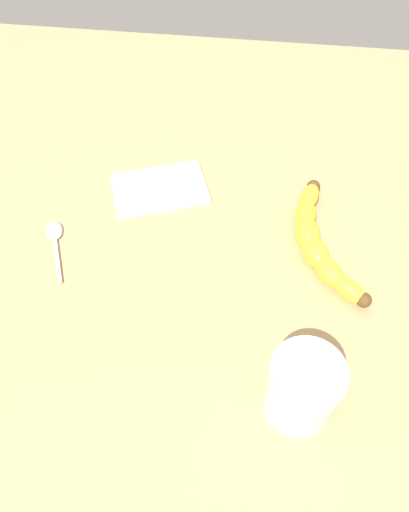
% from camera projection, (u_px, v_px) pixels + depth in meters
% --- Properties ---
extents(wooden_tabletop, '(1.20, 1.20, 0.03)m').
position_uv_depth(wooden_tabletop, '(186.00, 286.00, 0.72)').
color(wooden_tabletop, tan).
rests_on(wooden_tabletop, ground).
extents(banana, '(0.10, 0.22, 0.03)m').
position_uv_depth(banana, '(318.00, 242.00, 0.72)').
color(banana, yellow).
rests_on(banana, wooden_tabletop).
extents(smoothie_glass, '(0.08, 0.08, 0.09)m').
position_uv_depth(smoothie_glass, '(302.00, 389.00, 0.57)').
color(smoothie_glass, silver).
rests_on(smoothie_glass, wooden_tabletop).
extents(teaspoon, '(0.06, 0.11, 0.01)m').
position_uv_depth(teaspoon, '(54.00, 234.00, 0.75)').
color(teaspoon, silver).
rests_on(teaspoon, wooden_tabletop).
extents(folded_napkin, '(0.17, 0.14, 0.01)m').
position_uv_depth(folded_napkin, '(160.00, 189.00, 0.80)').
color(folded_napkin, white).
rests_on(folded_napkin, wooden_tabletop).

